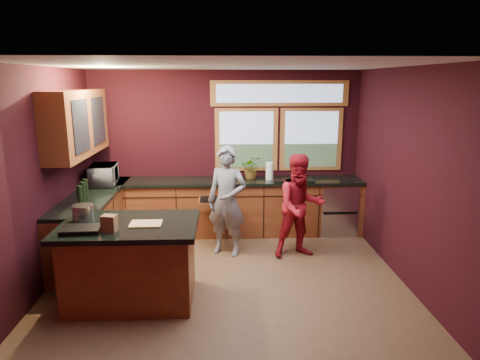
{
  "coord_description": "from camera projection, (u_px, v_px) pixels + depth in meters",
  "views": [
    {
      "loc": [
        -0.05,
        -5.18,
        2.53
      ],
      "look_at": [
        0.18,
        0.4,
        1.22
      ],
      "focal_mm": 32.0,
      "sensor_mm": 36.0,
      "label": 1
    }
  ],
  "objects": [
    {
      "name": "floor",
      "position": [
        228.0,
        278.0,
        5.62
      ],
      "size": [
        4.5,
        4.5,
        0.0
      ],
      "primitive_type": "plane",
      "color": "brown",
      "rests_on": "ground"
    },
    {
      "name": "black_tray",
      "position": [
        81.0,
        229.0,
        4.58
      ],
      "size": [
        0.42,
        0.31,
        0.05
      ],
      "primitive_type": "cube",
      "rotation": [
        0.0,
        0.0,
        0.07
      ],
      "color": "black",
      "rests_on": "island"
    },
    {
      "name": "island",
      "position": [
        131.0,
        262.0,
        4.95
      ],
      "size": [
        1.55,
        1.05,
        0.95
      ],
      "color": "#572414",
      "rests_on": "floor"
    },
    {
      "name": "person_red",
      "position": [
        300.0,
        206.0,
        6.15
      ],
      "size": [
        0.83,
        0.71,
        1.52
      ],
      "primitive_type": "imported",
      "rotation": [
        0.0,
        0.0,
        0.19
      ],
      "color": "maroon",
      "rests_on": "floor"
    },
    {
      "name": "left_counter",
      "position": [
        94.0,
        225.0,
        6.26
      ],
      "size": [
        0.64,
        2.3,
        0.93
      ],
      "color": "#572414",
      "rests_on": "floor"
    },
    {
      "name": "potted_plant",
      "position": [
        252.0,
        167.0,
        7.08
      ],
      "size": [
        0.34,
        0.3,
        0.38
      ],
      "primitive_type": "imported",
      "color": "#999999",
      "rests_on": "back_counter"
    },
    {
      "name": "back_counter",
      "position": [
        238.0,
        207.0,
        7.17
      ],
      "size": [
        4.5,
        0.64,
        0.93
      ],
      "color": "#572414",
      "rests_on": "floor"
    },
    {
      "name": "stock_pot",
      "position": [
        83.0,
        213.0,
        4.95
      ],
      "size": [
        0.24,
        0.24,
        0.18
      ],
      "primitive_type": "cylinder",
      "color": "#A9A9AE",
      "rests_on": "island"
    },
    {
      "name": "paper_towel",
      "position": [
        269.0,
        171.0,
        7.05
      ],
      "size": [
        0.12,
        0.12,
        0.28
      ],
      "primitive_type": "cylinder",
      "color": "white",
      "rests_on": "back_counter"
    },
    {
      "name": "cutting_board",
      "position": [
        146.0,
        224.0,
        4.8
      ],
      "size": [
        0.35,
        0.25,
        0.02
      ],
      "primitive_type": "cube",
      "rotation": [
        0.0,
        0.0,
        0.0
      ],
      "color": "tan",
      "rests_on": "island"
    },
    {
      "name": "paper_bag",
      "position": [
        109.0,
        223.0,
        4.57
      ],
      "size": [
        0.17,
        0.14,
        0.18
      ],
      "primitive_type": "cube",
      "rotation": [
        0.0,
        0.0,
        -0.16
      ],
      "color": "brown",
      "rests_on": "island"
    },
    {
      "name": "person_grey",
      "position": [
        227.0,
        201.0,
        6.24
      ],
      "size": [
        0.69,
        0.58,
        1.62
      ],
      "primitive_type": "imported",
      "rotation": [
        0.0,
        0.0,
        -0.38
      ],
      "color": "slate",
      "rests_on": "floor"
    },
    {
      "name": "room_shell",
      "position": [
        180.0,
        139.0,
        5.5
      ],
      "size": [
        4.52,
        4.02,
        2.71
      ],
      "color": "black",
      "rests_on": "ground"
    },
    {
      "name": "microwave",
      "position": [
        104.0,
        175.0,
        6.69
      ],
      "size": [
        0.44,
        0.61,
        0.31
      ],
      "primitive_type": "imported",
      "rotation": [
        0.0,
        0.0,
        1.67
      ],
      "color": "#999999",
      "rests_on": "left_counter"
    }
  ]
}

